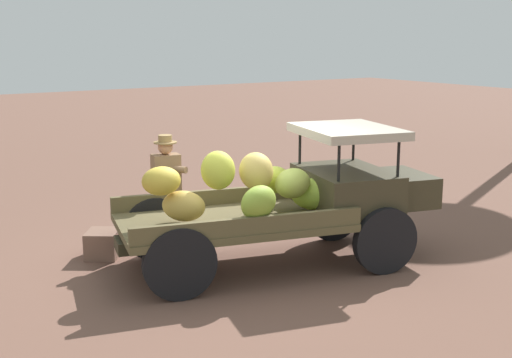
{
  "coord_description": "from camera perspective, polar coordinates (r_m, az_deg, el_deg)",
  "views": [
    {
      "loc": [
        -4.64,
        -7.67,
        3.16
      ],
      "look_at": [
        0.18,
        -0.25,
        1.25
      ],
      "focal_mm": 47.19,
      "sensor_mm": 36.0,
      "label": 1
    }
  ],
  "objects": [
    {
      "name": "truck",
      "position": [
        9.31,
        3.45,
        -1.71
      ],
      "size": [
        4.65,
        2.6,
        1.89
      ],
      "rotation": [
        0.0,
        0.0,
        -0.24
      ],
      "color": "#393421",
      "rests_on": "ground"
    },
    {
      "name": "ground_plane",
      "position": [
        9.5,
        -1.78,
        -7.23
      ],
      "size": [
        60.0,
        60.0,
        0.0
      ],
      "primitive_type": "plane",
      "color": "brown"
    },
    {
      "name": "wooden_crate",
      "position": [
        10.0,
        -12.84,
        -5.38
      ],
      "size": [
        0.65,
        0.67,
        0.38
      ],
      "primitive_type": "cube",
      "rotation": [
        0.0,
        0.0,
        2.54
      ],
      "color": "#805C4B",
      "rests_on": "ground"
    },
    {
      "name": "farmer",
      "position": [
        9.99,
        -7.59,
        -0.5
      ],
      "size": [
        0.52,
        0.48,
        1.73
      ],
      "rotation": [
        0.0,
        0.0,
        -1.71
      ],
      "color": "#4A6070",
      "rests_on": "ground"
    }
  ]
}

